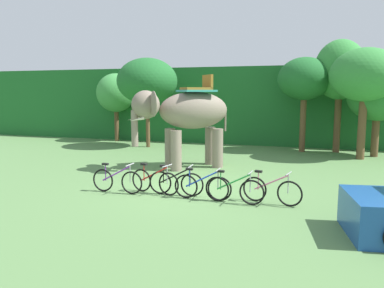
{
  "coord_description": "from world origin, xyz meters",
  "views": [
    {
      "loc": [
        3.91,
        -11.35,
        3.08
      ],
      "look_at": [
        -0.08,
        1.0,
        1.3
      ],
      "focal_mm": 35.47,
      "sensor_mm": 36.0,
      "label": 1
    }
  ],
  "objects_px": {
    "tree_far_left": "(116,93)",
    "bike_red": "(155,181)",
    "tree_far_right": "(378,98)",
    "tree_center_right": "(365,76)",
    "tree_center": "(340,71)",
    "bike_black": "(176,183)",
    "bike_pink": "(272,190)",
    "elephant": "(186,114)",
    "tree_right": "(147,81)",
    "bike_purple": "(117,180)",
    "bike_green": "(234,190)",
    "bike_blue": "(202,187)",
    "tree_center_left": "(305,79)"
  },
  "relations": [
    {
      "from": "tree_far_left",
      "to": "bike_red",
      "type": "relative_size",
      "value": 2.51
    },
    {
      "from": "tree_far_right",
      "to": "tree_center_right",
      "type": "bearing_deg",
      "value": -126.49
    },
    {
      "from": "tree_far_right",
      "to": "tree_center",
      "type": "bearing_deg",
      "value": 151.34
    },
    {
      "from": "bike_black",
      "to": "bike_pink",
      "type": "relative_size",
      "value": 1.02
    },
    {
      "from": "elephant",
      "to": "bike_pink",
      "type": "bearing_deg",
      "value": -46.32
    },
    {
      "from": "bike_red",
      "to": "bike_black",
      "type": "xyz_separation_m",
      "value": [
        0.68,
        0.02,
        0.0
      ]
    },
    {
      "from": "tree_right",
      "to": "bike_purple",
      "type": "bearing_deg",
      "value": -71.05
    },
    {
      "from": "tree_far_left",
      "to": "elephant",
      "type": "xyz_separation_m",
      "value": [
        7.0,
        -6.87,
        -0.81
      ]
    },
    {
      "from": "bike_red",
      "to": "bike_black",
      "type": "bearing_deg",
      "value": 1.69
    },
    {
      "from": "bike_green",
      "to": "bike_pink",
      "type": "relative_size",
      "value": 1.02
    },
    {
      "from": "bike_purple",
      "to": "elephant",
      "type": "bearing_deg",
      "value": 79.98
    },
    {
      "from": "tree_right",
      "to": "tree_far_right",
      "type": "bearing_deg",
      "value": 1.79
    },
    {
      "from": "tree_center_right",
      "to": "bike_pink",
      "type": "xyz_separation_m",
      "value": [
        -3.14,
        -8.47,
        -3.44
      ]
    },
    {
      "from": "tree_right",
      "to": "bike_blue",
      "type": "bearing_deg",
      "value": -57.4
    },
    {
      "from": "tree_center_left",
      "to": "tree_center_right",
      "type": "xyz_separation_m",
      "value": [
        2.65,
        -1.54,
        0.1
      ]
    },
    {
      "from": "bike_purple",
      "to": "bike_black",
      "type": "relative_size",
      "value": 1.0
    },
    {
      "from": "tree_right",
      "to": "tree_far_right",
      "type": "xyz_separation_m",
      "value": [
        11.72,
        0.37,
        -0.85
      ]
    },
    {
      "from": "tree_far_left",
      "to": "bike_black",
      "type": "relative_size",
      "value": 2.48
    },
    {
      "from": "tree_right",
      "to": "bike_black",
      "type": "bearing_deg",
      "value": -60.94
    },
    {
      "from": "bike_green",
      "to": "bike_black",
      "type": "bearing_deg",
      "value": 171.34
    },
    {
      "from": "tree_far_left",
      "to": "bike_purple",
      "type": "xyz_separation_m",
      "value": [
        6.23,
        -11.22,
        -2.63
      ]
    },
    {
      "from": "tree_center_right",
      "to": "bike_red",
      "type": "xyz_separation_m",
      "value": [
        -6.66,
        -8.47,
        -3.44
      ]
    },
    {
      "from": "tree_center_right",
      "to": "bike_black",
      "type": "distance_m",
      "value": 10.9
    },
    {
      "from": "bike_purple",
      "to": "bike_green",
      "type": "distance_m",
      "value": 3.65
    },
    {
      "from": "tree_far_left",
      "to": "bike_green",
      "type": "xyz_separation_m",
      "value": [
        9.88,
        -11.2,
        -2.63
      ]
    },
    {
      "from": "tree_far_right",
      "to": "elephant",
      "type": "height_order",
      "value": "tree_far_right"
    },
    {
      "from": "tree_right",
      "to": "bike_green",
      "type": "height_order",
      "value": "tree_right"
    },
    {
      "from": "bike_green",
      "to": "bike_pink",
      "type": "height_order",
      "value": "same"
    },
    {
      "from": "tree_far_left",
      "to": "elephant",
      "type": "bearing_deg",
      "value": -44.49
    },
    {
      "from": "bike_black",
      "to": "bike_pink",
      "type": "xyz_separation_m",
      "value": [
        2.84,
        -0.02,
        0.0
      ]
    },
    {
      "from": "tree_far_right",
      "to": "bike_green",
      "type": "xyz_separation_m",
      "value": [
        -4.86,
        -9.69,
        -2.43
      ]
    },
    {
      "from": "tree_right",
      "to": "tree_center",
      "type": "xyz_separation_m",
      "value": [
        10.04,
        1.28,
        0.48
      ]
    },
    {
      "from": "tree_far_left",
      "to": "tree_center_right",
      "type": "distance_m",
      "value": 14.26
    },
    {
      "from": "bike_red",
      "to": "bike_green",
      "type": "relative_size",
      "value": 0.99
    },
    {
      "from": "tree_right",
      "to": "tree_far_right",
      "type": "relative_size",
      "value": 1.25
    },
    {
      "from": "bike_black",
      "to": "bike_red",
      "type": "bearing_deg",
      "value": -178.31
    },
    {
      "from": "tree_far_left",
      "to": "bike_pink",
      "type": "height_order",
      "value": "tree_far_left"
    },
    {
      "from": "tree_center",
      "to": "bike_pink",
      "type": "relative_size",
      "value": 3.4
    },
    {
      "from": "tree_center_left",
      "to": "bike_red",
      "type": "relative_size",
      "value": 2.87
    },
    {
      "from": "bike_black",
      "to": "bike_green",
      "type": "height_order",
      "value": "same"
    },
    {
      "from": "tree_right",
      "to": "bike_blue",
      "type": "distance_m",
      "value": 11.48
    },
    {
      "from": "tree_right",
      "to": "bike_green",
      "type": "relative_size",
      "value": 2.9
    },
    {
      "from": "bike_purple",
      "to": "bike_red",
      "type": "distance_m",
      "value": 1.17
    },
    {
      "from": "tree_center",
      "to": "tree_center_right",
      "type": "bearing_deg",
      "value": -62.93
    },
    {
      "from": "tree_center",
      "to": "bike_red",
      "type": "relative_size",
      "value": 3.38
    },
    {
      "from": "tree_right",
      "to": "bike_pink",
      "type": "bearing_deg",
      "value": -49.08
    },
    {
      "from": "tree_center_right",
      "to": "elephant",
      "type": "relative_size",
      "value": 1.31
    },
    {
      "from": "elephant",
      "to": "bike_purple",
      "type": "xyz_separation_m",
      "value": [
        -0.77,
        -4.35,
        -1.82
      ]
    },
    {
      "from": "tree_far_left",
      "to": "tree_center",
      "type": "distance_m",
      "value": 13.12
    },
    {
      "from": "bike_red",
      "to": "tree_center_right",
      "type": "bearing_deg",
      "value": 51.83
    }
  ]
}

